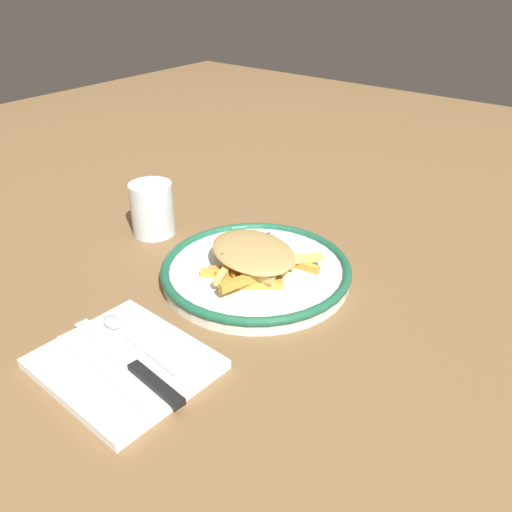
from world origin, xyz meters
name	(u,v)px	position (x,y,z in m)	size (l,w,h in m)	color
ground_plane	(256,279)	(0.00, 0.00, 0.00)	(2.60, 2.60, 0.00)	brown
plate	(256,271)	(0.00, 0.00, 0.01)	(0.29, 0.29, 0.03)	white
fries_heap	(256,258)	(-0.01, -0.01, 0.04)	(0.17, 0.18, 0.04)	gold
napkin	(126,365)	(-0.25, 0.00, 0.01)	(0.17, 0.19, 0.01)	white
fork	(101,367)	(-0.28, 0.01, 0.01)	(0.04, 0.18, 0.01)	silver
knife	(135,367)	(-0.26, -0.02, 0.02)	(0.04, 0.21, 0.01)	black
spoon	(127,334)	(-0.22, 0.03, 0.02)	(0.03, 0.15, 0.01)	silver
water_glass	(152,209)	(0.01, 0.23, 0.05)	(0.07, 0.07, 0.09)	silver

